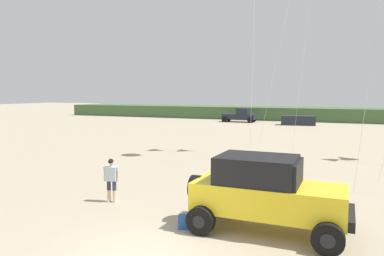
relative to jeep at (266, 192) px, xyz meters
name	(u,v)px	position (x,y,z in m)	size (l,w,h in m)	color
ground_plane	(145,256)	(-2.46, -2.89, -1.20)	(220.00, 220.00, 0.00)	tan
dune_ridge	(336,114)	(0.43, 47.82, -0.24)	(90.00, 8.92, 1.91)	#426038
jeep	(266,192)	(0.00, 0.00, 0.00)	(4.85, 2.39, 2.26)	yellow
person_watching	(111,178)	(-5.98, 0.65, -0.26)	(0.61, 0.38, 1.67)	#DBB28E
cooler_box	(187,222)	(-2.25, -0.71, -1.01)	(0.56, 0.36, 0.38)	#23519E
distant_pickup	(240,115)	(-11.89, 39.70, -0.26)	(4.61, 2.38, 1.98)	#1E232D
distant_sedan	(298,120)	(-3.70, 37.71, -0.60)	(4.20, 1.70, 1.20)	#1E232D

